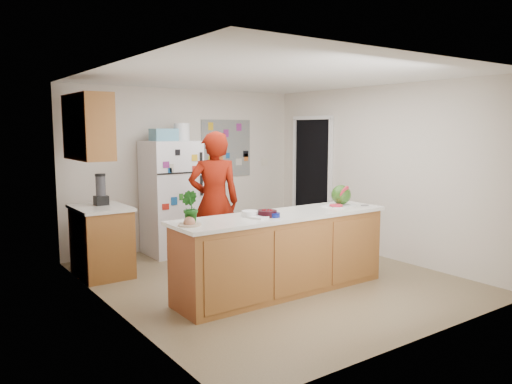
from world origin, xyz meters
TOP-DOWN VIEW (x-y plane):
  - floor at (0.00, 0.00)m, footprint 4.00×4.50m
  - wall_back at (0.00, 2.26)m, footprint 4.00×0.02m
  - wall_left at (-2.01, 0.00)m, footprint 0.02×4.50m
  - wall_right at (2.01, 0.00)m, footprint 0.02×4.50m
  - ceiling at (0.00, 0.00)m, footprint 4.00×4.50m
  - doorway at (1.99, 1.45)m, footprint 0.03×0.85m
  - peninsula_base at (-0.20, -0.50)m, footprint 2.60×0.62m
  - peninsula_top at (-0.20, -0.50)m, footprint 2.68×0.70m
  - side_counter_base at (-1.69, 1.35)m, footprint 0.60×0.80m
  - side_counter_top at (-1.69, 1.35)m, footprint 0.64×0.84m
  - upper_cabinets at (-1.82, 1.30)m, footprint 0.35×1.00m
  - refrigerator at (-0.45, 1.88)m, footprint 0.75×0.70m
  - fridge_top_bin at (-0.55, 1.88)m, footprint 0.35×0.28m
  - photo_collage at (0.75, 2.24)m, footprint 0.95×0.01m
  - person at (-0.39, 0.71)m, footprint 0.79×0.66m
  - blender_appliance at (-1.64, 1.46)m, footprint 0.12×0.12m
  - cutting_board at (0.71, -0.47)m, footprint 0.45×0.38m
  - watermelon at (0.77, -0.45)m, footprint 0.25×0.25m
  - watermelon_slice at (0.62, -0.52)m, footprint 0.16×0.16m
  - cherry_bowl at (-0.46, -0.56)m, footprint 0.25×0.25m
  - white_bowl at (-0.60, -0.43)m, footprint 0.21×0.21m
  - cobalt_bowl at (-0.42, -0.63)m, footprint 0.14×0.14m
  - plate at (-1.40, -0.51)m, footprint 0.30×0.30m
  - paper_towel at (-0.58, -0.58)m, footprint 0.23×0.22m
  - keys at (1.00, -0.64)m, footprint 0.10×0.07m
  - potted_plant at (-1.36, -0.45)m, footprint 0.17×0.20m

SIDE VIEW (x-z plane):
  - floor at x=0.00m, z-range -0.02..0.00m
  - side_counter_base at x=-1.69m, z-range 0.00..0.86m
  - peninsula_base at x=-0.20m, z-range 0.00..0.88m
  - refrigerator at x=-0.45m, z-range 0.00..1.70m
  - side_counter_top at x=-1.69m, z-range 0.86..0.90m
  - peninsula_top at x=-0.20m, z-range 0.88..0.92m
  - person at x=-0.39m, z-range 0.00..1.85m
  - cutting_board at x=0.71m, z-range 0.92..0.93m
  - keys at x=1.00m, z-range 0.92..0.93m
  - plate at x=-1.40m, z-range 0.92..0.94m
  - paper_towel at x=-0.58m, z-range 0.92..0.94m
  - watermelon_slice at x=0.62m, z-range 0.93..0.95m
  - cobalt_bowl at x=-0.42m, z-range 0.92..0.97m
  - white_bowl at x=-0.60m, z-range 0.92..0.98m
  - cherry_bowl at x=-0.46m, z-range 0.92..0.99m
  - doorway at x=1.99m, z-range 0.00..2.04m
  - watermelon at x=0.77m, z-range 0.93..1.18m
  - potted_plant at x=-1.36m, z-range 0.92..1.26m
  - blender_appliance at x=-1.64m, z-range 0.90..1.28m
  - wall_back at x=0.00m, z-range 0.00..2.50m
  - wall_left at x=-2.01m, z-range 0.00..2.50m
  - wall_right at x=2.01m, z-range 0.00..2.50m
  - photo_collage at x=0.75m, z-range 1.08..2.02m
  - fridge_top_bin at x=-0.55m, z-range 1.70..1.88m
  - upper_cabinets at x=-1.82m, z-range 1.50..2.30m
  - ceiling at x=0.00m, z-range 2.50..2.52m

